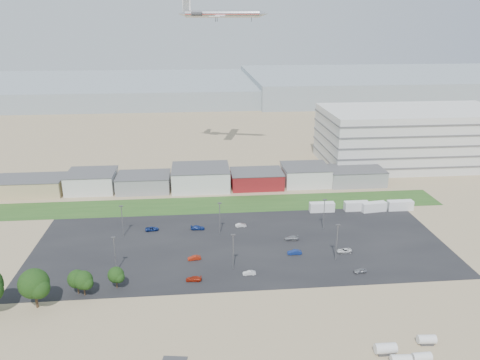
{
  "coord_description": "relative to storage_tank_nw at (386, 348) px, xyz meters",
  "views": [
    {
      "loc": [
        -6.91,
        -103.24,
        62.77
      ],
      "look_at": [
        4.88,
        22.0,
        19.45
      ],
      "focal_mm": 35.0,
      "sensor_mm": 36.0,
      "label": 1
    }
  ],
  "objects": [
    {
      "name": "tree_near",
      "position": [
        -56.65,
        29.47,
        1.94
      ],
      "size": [
        4.27,
        4.27,
        6.41
      ],
      "primitive_type": null,
      "color": "black",
      "rests_on": "ground"
    },
    {
      "name": "parking_garage",
      "position": [
        61.1,
        124.88,
        11.23
      ],
      "size": [
        80.0,
        40.0,
        25.0
      ],
      "primitive_type": "cube",
      "color": "silver",
      "rests_on": "ground"
    },
    {
      "name": "lightpole_back_m",
      "position": [
        -29.66,
        58.03,
        3.83
      ],
      "size": [
        1.2,
        0.5,
        10.2
      ],
      "primitive_type": null,
      "color": "slate",
      "rests_on": "ground"
    },
    {
      "name": "lightpole_back_l",
      "position": [
        -59.14,
        59.13,
        3.69
      ],
      "size": [
        1.17,
        0.49,
        9.92
      ],
      "primitive_type": null,
      "color": "slate",
      "rests_on": "ground"
    },
    {
      "name": "storage_tank_nw",
      "position": [
        0.0,
        0.0,
        0.0
      ],
      "size": [
        4.26,
        2.17,
        2.54
      ],
      "primitive_type": null,
      "rotation": [
        0.0,
        0.0,
        -0.01
      ],
      "color": "silver",
      "rests_on": "ground"
    },
    {
      "name": "tree_right",
      "position": [
        -63.84,
        26.82,
        2.38
      ],
      "size": [
        4.87,
        4.87,
        7.3
      ],
      "primitive_type": null,
      "color": "black",
      "rests_on": "ground"
    },
    {
      "name": "storage_tank_ne",
      "position": [
        9.51,
        2.09,
        -0.17
      ],
      "size": [
        3.79,
        2.08,
        2.2
      ],
      "primitive_type": null,
      "rotation": [
        0.0,
        0.0,
        -0.07
      ],
      "color": "silver",
      "rests_on": "ground"
    },
    {
      "name": "lightpole_front_l",
      "position": [
        -58.02,
        37.69,
        3.69
      ],
      "size": [
        1.17,
        0.49,
        9.92
      ],
      "primitive_type": null,
      "color": "slate",
      "rests_on": "ground"
    },
    {
      "name": "parked_car_6",
      "position": [
        -36.52,
        61.6,
        -0.64
      ],
      "size": [
        4.45,
        2.05,
        1.26
      ],
      "primitive_type": "imported",
      "rotation": [
        0.0,
        0.0,
        1.5
      ],
      "color": "navy",
      "rests_on": "ground"
    },
    {
      "name": "lightpole_front_m",
      "position": [
        -27.31,
        36.13,
        3.75
      ],
      "size": [
        1.18,
        0.49,
        10.04
      ],
      "primitive_type": null,
      "color": "slate",
      "rests_on": "ground"
    },
    {
      "name": "airliner",
      "position": [
        -23.25,
        141.33,
        63.76
      ],
      "size": [
        45.33,
        36.08,
        11.8
      ],
      "primitive_type": null,
      "rotation": [
        0.0,
        0.0,
        -0.24
      ],
      "color": "silver"
    },
    {
      "name": "box_trailer_d",
      "position": [
        33.68,
        71.27,
        0.38
      ],
      "size": [
        8.8,
        2.78,
        3.3
      ],
      "primitive_type": null,
      "rotation": [
        0.0,
        0.0,
        -0.0
      ],
      "color": "silver",
      "rests_on": "ground"
    },
    {
      "name": "grass_strip",
      "position": [
        -28.9,
        81.88,
        -1.26
      ],
      "size": [
        160.0,
        16.0,
        0.02
      ],
      "primitive_type": "cube",
      "color": "#264E1D",
      "rests_on": "ground"
    },
    {
      "name": "ground",
      "position": [
        -28.9,
        29.88,
        -1.27
      ],
      "size": [
        700.0,
        700.0,
        0.0
      ],
      "primitive_type": "plane",
      "color": "#988060",
      "rests_on": "ground"
    },
    {
      "name": "box_trailer_b",
      "position": [
        18.43,
        72.3,
        0.3
      ],
      "size": [
        8.38,
        2.64,
        3.14
      ],
      "primitive_type": null,
      "rotation": [
        0.0,
        0.0,
        0.0
      ],
      "color": "silver",
      "rests_on": "ground"
    },
    {
      "name": "parked_car_2",
      "position": [
        5.55,
        30.9,
        -0.7
      ],
      "size": [
        3.5,
        1.75,
        1.15
      ],
      "primitive_type": "imported",
      "rotation": [
        0.0,
        0.0,
        -1.45
      ],
      "color": "#A5A5AA",
      "rests_on": "ground"
    },
    {
      "name": "parked_car_0",
      "position": [
        4.83,
        42.3,
        -0.68
      ],
      "size": [
        4.4,
        2.36,
        1.18
      ],
      "primitive_type": "imported",
      "rotation": [
        0.0,
        0.0,
        -1.47
      ],
      "color": "silver",
      "rests_on": "ground"
    },
    {
      "name": "storage_tank_se",
      "position": [
        6.07,
        -2.92,
        -0.17
      ],
      "size": [
        3.68,
        1.88,
        2.19
      ],
      "primitive_type": null,
      "rotation": [
        0.0,
        0.0,
        0.01
      ],
      "color": "silver",
      "rests_on": "ground"
    },
    {
      "name": "parked_car_10",
      "position": [
        -65.42,
        32.17,
        -0.65
      ],
      "size": [
        4.41,
        2.07,
        1.24
      ],
      "primitive_type": "imported",
      "rotation": [
        0.0,
        0.0,
        1.49
      ],
      "color": "#595B5E",
      "rests_on": "ground"
    },
    {
      "name": "parked_car_4",
      "position": [
        -37.62,
        41.92,
        -0.67
      ],
      "size": [
        3.77,
        1.74,
        1.2
      ],
      "primitive_type": "imported",
      "rotation": [
        0.0,
        0.0,
        -1.44
      ],
      "color": "#99200D",
      "rests_on": "ground"
    },
    {
      "name": "lightpole_front_r",
      "position": [
        1.24,
        38.52,
        3.99
      ],
      "size": [
        1.24,
        0.52,
        10.52
      ],
      "primitive_type": null,
      "color": "slate",
      "rests_on": "ground"
    },
    {
      "name": "building_row",
      "position": [
        -45.9,
        100.88,
        2.73
      ],
      "size": [
        170.0,
        20.0,
        8.0
      ],
      "primitive_type": null,
      "color": "silver",
      "rests_on": "ground"
    },
    {
      "name": "parked_car_3",
      "position": [
        -37.8,
        30.98,
        -0.69
      ],
      "size": [
        4.14,
        2.0,
        1.16
      ],
      "primitive_type": "imported",
      "rotation": [
        0.0,
        0.0,
        -1.67
      ],
      "color": "#99200D",
      "rests_on": "ground"
    },
    {
      "name": "parked_car_11",
      "position": [
        -22.77,
        62.28,
        -0.7
      ],
      "size": [
        3.58,
        1.52,
        1.15
      ],
      "primitive_type": "imported",
      "rotation": [
        0.0,
        0.0,
        1.66
      ],
      "color": "silver",
      "rests_on": "ground"
    },
    {
      "name": "tree_left",
      "position": [
        -73.62,
        22.77,
        4.23
      ],
      "size": [
        7.33,
        7.33,
        11.0
      ],
      "primitive_type": null,
      "color": "black",
      "rests_on": "ground"
    },
    {
      "name": "hills_backdrop",
      "position": [
        11.1,
        344.88,
        3.23
      ],
      "size": [
        700.0,
        200.0,
        9.0
      ],
      "primitive_type": null,
      "color": "gray",
      "rests_on": "ground"
    },
    {
      "name": "storage_tank_sw",
      "position": [
        1.76,
        -3.29,
        -0.11
      ],
      "size": [
        3.98,
        2.19,
        2.31
      ],
      "primitive_type": null,
      "rotation": [
        0.0,
        0.0,
        -0.07
      ],
      "color": "silver",
      "rests_on": "ground"
    },
    {
      "name": "parked_car_1",
      "position": [
        -9.45,
        42.5,
        -0.61
      ],
      "size": [
        4.02,
        1.43,
        1.32
      ],
      "primitive_type": "imported",
      "rotation": [
        0.0,
        0.0,
        -1.58
      ],
      "color": "navy",
      "rests_on": "ground"
    },
    {
      "name": "lightpole_back_r",
      "position": [
        3.01,
        58.4,
        3.72
      ],
      "size": [
        1.17,
        0.49,
        9.99
      ],
      "primitive_type": null,
      "color": "slate",
      "rests_on": "ground"
    },
    {
      "name": "parked_car_12",
      "position": [
        -8.61,
        51.49,
        -0.64
      ],
      "size": [
        4.41,
        1.92,
        1.26
      ],
      "primitive_type": "imported",
      "rotation": [
        0.0,
        0.0,
        -1.61
      ],
      "color": "#A5A5AA",
      "rests_on": "ground"
    },
    {
      "name": "parked_car_13",
      "position": [
        -23.43,
        32.57,
        -0.72
      ],
      "size": [
        3.38,
        1.22,
        1.11
      ],
      "primitive_type": "imported",
      "rotation": [
        0.0,
        0.0,
        -1.56
      ],
      "color": "silver",
      "rests_on": "ground"
    },
    {
      "name": "box_trailer_a",
      "position": [
        6.25,
        72.37,
        0.33
      ],
      "size": [
        8.53,
        2.73,
        3.19
      ],
      "primitive_type": null,
      "rotation": [
        0.0,
        0.0,
        -0.01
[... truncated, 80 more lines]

